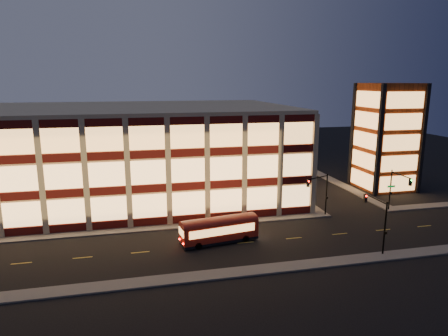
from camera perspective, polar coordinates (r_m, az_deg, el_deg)
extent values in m
plane|color=black|center=(51.15, -9.78, -8.88)|extent=(200.00, 200.00, 0.00)
cube|color=#514F4C|center=(52.02, -13.18, -8.58)|extent=(54.00, 2.00, 0.15)
cube|color=#514F4C|center=(71.77, 8.04, -2.53)|extent=(2.00, 30.00, 0.15)
cube|color=#514F4C|center=(66.94, 26.90, -4.88)|extent=(14.00, 2.00, 0.15)
cube|color=#514F4C|center=(76.32, 15.79, -1.99)|extent=(2.00, 30.00, 0.15)
cube|color=#514F4C|center=(39.28, -8.62, -15.56)|extent=(100.00, 2.00, 0.15)
cube|color=tan|center=(65.68, -13.49, 2.05)|extent=(50.00, 30.00, 14.00)
cube|color=tan|center=(64.82, -13.81, 8.36)|extent=(50.40, 30.40, 0.50)
cube|color=#470C0A|center=(52.65, -13.21, -7.66)|extent=(50.10, 0.25, 1.00)
cube|color=#F1AE65|center=(52.00, -13.33, -5.47)|extent=(49.00, 0.20, 3.00)
cube|color=#470C0A|center=(71.32, 7.40, -2.13)|extent=(0.25, 30.10, 1.00)
cube|color=#F1AE65|center=(70.82, 7.43, -0.49)|extent=(0.20, 29.00, 3.00)
cube|color=#470C0A|center=(51.33, -13.45, -3.03)|extent=(50.10, 0.25, 1.00)
cube|color=#F1AE65|center=(50.85, -13.57, -0.75)|extent=(49.00, 0.20, 3.00)
cube|color=#470C0A|center=(70.36, 7.49, 1.34)|extent=(0.25, 30.10, 1.00)
cube|color=#F1AE65|center=(69.98, 7.53, 3.03)|extent=(0.20, 29.00, 3.00)
cube|color=#470C0A|center=(50.37, -13.70, 1.80)|extent=(50.10, 0.25, 1.00)
cube|color=#F1AE65|center=(50.06, -13.83, 4.17)|extent=(49.00, 0.20, 3.00)
cube|color=#470C0A|center=(69.66, 7.60, 4.89)|extent=(0.25, 30.10, 1.00)
cube|color=#F1AE65|center=(69.41, 7.63, 6.61)|extent=(0.20, 29.00, 3.00)
cube|color=#8C3814|center=(73.66, 22.17, 4.14)|extent=(8.00, 8.00, 18.00)
cube|color=black|center=(68.14, 21.31, 3.61)|extent=(0.60, 0.60, 18.00)
cube|color=black|center=(72.92, 26.54, 3.67)|extent=(0.60, 0.60, 18.00)
cube|color=black|center=(74.82, 17.90, 4.57)|extent=(0.60, 0.60, 18.00)
cube|color=black|center=(79.20, 22.90, 4.59)|extent=(0.60, 0.60, 18.00)
cube|color=#F2A454|center=(71.71, 23.55, -2.05)|extent=(6.60, 0.16, 2.60)
cube|color=#F2A454|center=(72.70, 19.07, -1.51)|extent=(0.16, 6.60, 2.60)
cube|color=#F2A454|center=(71.00, 23.78, 0.61)|extent=(6.60, 0.16, 2.60)
cube|color=#F2A454|center=(72.00, 19.26, 1.12)|extent=(0.16, 6.60, 2.60)
cube|color=#F2A454|center=(70.45, 24.02, 3.31)|extent=(6.60, 0.16, 2.60)
cube|color=#F2A454|center=(71.46, 19.45, 3.79)|extent=(0.16, 6.60, 2.60)
cube|color=#F2A454|center=(70.06, 24.27, 6.06)|extent=(6.60, 0.16, 2.60)
cube|color=#F2A454|center=(71.07, 19.65, 6.50)|extent=(0.16, 6.60, 2.60)
cube|color=#F2A454|center=(69.83, 24.52, 8.83)|extent=(6.60, 0.16, 2.60)
cube|color=#F2A454|center=(70.85, 19.85, 9.24)|extent=(0.16, 6.60, 2.60)
cylinder|color=black|center=(56.96, 14.41, -3.70)|extent=(0.18, 0.18, 6.00)
cylinder|color=black|center=(54.86, 13.29, -1.34)|extent=(3.56, 1.63, 0.14)
cube|color=black|center=(53.59, 11.93, -2.15)|extent=(0.32, 0.32, 0.95)
sphere|color=#FF0C05|center=(53.36, 12.02, -1.88)|extent=(0.20, 0.20, 0.20)
cube|color=black|center=(56.90, 14.48, -4.14)|extent=(0.25, 0.18, 0.28)
cylinder|color=black|center=(62.11, 22.65, -2.95)|extent=(0.18, 0.18, 6.00)
cylinder|color=black|center=(59.93, 23.96, -0.93)|extent=(0.14, 4.00, 0.14)
cube|color=black|center=(58.50, 25.08, -1.84)|extent=(0.32, 0.32, 0.95)
sphere|color=#0CFF26|center=(58.30, 25.21, -1.60)|extent=(0.20, 0.20, 0.20)
cube|color=black|center=(62.05, 22.73, -3.35)|extent=(0.25, 0.18, 0.28)
cube|color=#0C7226|center=(61.85, 22.78, -2.45)|extent=(1.20, 0.06, 0.28)
cylinder|color=black|center=(46.17, 21.99, -8.03)|extent=(0.18, 0.18, 6.00)
cylinder|color=black|center=(46.91, 20.87, -4.15)|extent=(0.14, 4.00, 0.14)
cube|color=black|center=(48.65, 19.53, -4.09)|extent=(0.32, 0.32, 0.95)
sphere|color=#FF0C05|center=(48.42, 19.67, -3.80)|extent=(0.20, 0.20, 0.20)
cube|color=black|center=(46.16, 22.09, -8.58)|extent=(0.25, 0.18, 0.28)
cube|color=maroon|center=(46.62, -0.69, -8.82)|extent=(9.26, 3.64, 2.07)
cube|color=black|center=(47.08, -0.69, -10.20)|extent=(9.26, 3.64, 0.32)
cylinder|color=black|center=(45.29, -3.69, -11.05)|extent=(0.84, 0.39, 0.81)
cylinder|color=black|center=(47.03, -4.46, -10.14)|extent=(0.84, 0.39, 0.81)
cylinder|color=black|center=(47.25, 3.07, -10.01)|extent=(0.84, 0.39, 0.81)
cylinder|color=black|center=(48.92, 2.08, -9.20)|extent=(0.84, 0.39, 0.81)
cube|color=#F2A454|center=(45.52, -0.16, -8.99)|extent=(7.85, 1.30, 0.90)
cube|color=#F2A454|center=(47.54, -1.20, -8.05)|extent=(7.85, 1.30, 0.90)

